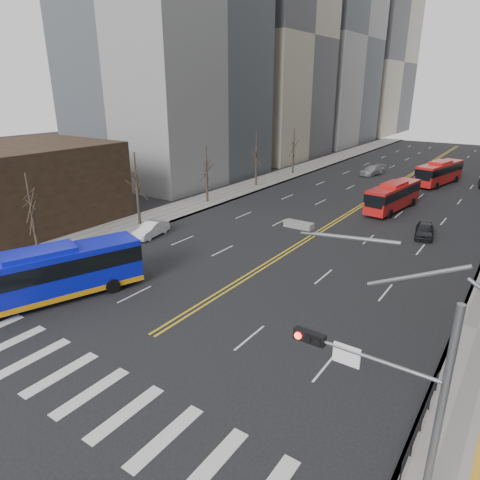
# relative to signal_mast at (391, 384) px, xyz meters

# --- Properties ---
(ground) EXTENTS (220.00, 220.00, 0.00)m
(ground) POSITION_rel_signal_mast_xyz_m (-13.77, -2.00, -4.86)
(ground) COLOR black
(sidewalk_left) EXTENTS (5.00, 130.00, 0.15)m
(sidewalk_left) POSITION_rel_signal_mast_xyz_m (-30.27, 43.00, -4.78)
(sidewalk_left) COLOR gray
(sidewalk_left) RESTS_ON ground
(crosswalk) EXTENTS (26.70, 4.00, 0.01)m
(crosswalk) POSITION_rel_signal_mast_xyz_m (-13.77, -2.00, -4.85)
(crosswalk) COLOR silver
(crosswalk) RESTS_ON ground
(centerline) EXTENTS (0.55, 100.00, 0.01)m
(centerline) POSITION_rel_signal_mast_xyz_m (-13.77, 53.00, -4.85)
(centerline) COLOR gold
(centerline) RESTS_ON ground
(office_towers) EXTENTS (83.00, 134.00, 58.00)m
(office_towers) POSITION_rel_signal_mast_xyz_m (-13.64, 66.51, 19.07)
(office_towers) COLOR gray
(office_towers) RESTS_ON ground
(storefront) EXTENTS (14.00, 18.00, 8.00)m
(storefront) POSITION_rel_signal_mast_xyz_m (-39.77, 9.97, -0.85)
(storefront) COLOR black
(storefront) RESTS_ON ground
(signal_mast) EXTENTS (5.37, 0.37, 9.39)m
(signal_mast) POSITION_rel_signal_mast_xyz_m (0.00, 0.00, 0.00)
(signal_mast) COLOR slate
(signal_mast) RESTS_ON ground
(pedestrian_railing) EXTENTS (0.06, 6.06, 1.02)m
(pedestrian_railing) POSITION_rel_signal_mast_xyz_m (0.53, 4.00, -4.03)
(pedestrian_railing) COLOR black
(pedestrian_railing) RESTS_ON sidewalk_right
(street_trees) EXTENTS (35.20, 47.20, 7.60)m
(street_trees) POSITION_rel_signal_mast_xyz_m (-20.94, 32.55, 0.02)
(street_trees) COLOR #31271E
(street_trees) RESTS_ON ground
(blue_bus) EXTENTS (6.73, 12.76, 3.65)m
(blue_bus) POSITION_rel_signal_mast_xyz_m (-22.44, 2.00, -2.94)
(blue_bus) COLOR #0D15CA
(blue_bus) RESTS_ON ground
(red_bus_near) EXTENTS (3.52, 10.29, 3.23)m
(red_bus_near) POSITION_rel_signal_mast_xyz_m (-10.26, 37.33, -3.06)
(red_bus_near) COLOR red
(red_bus_near) RESTS_ON ground
(red_bus_far) EXTENTS (4.57, 10.91, 3.39)m
(red_bus_far) POSITION_rel_signal_mast_xyz_m (-8.77, 54.93, -2.97)
(red_bus_far) COLOR red
(red_bus_far) RESTS_ON ground
(car_white) EXTENTS (2.08, 4.35, 1.37)m
(car_white) POSITION_rel_signal_mast_xyz_m (-26.27, 15.20, -4.17)
(car_white) COLOR white
(car_white) RESTS_ON ground
(car_dark_mid) EXTENTS (2.30, 4.19, 1.35)m
(car_dark_mid) POSITION_rel_signal_mast_xyz_m (-5.04, 29.64, -4.18)
(car_dark_mid) COLOR black
(car_dark_mid) RESTS_ON ground
(car_silver) EXTENTS (3.16, 5.43, 1.48)m
(car_silver) POSITION_rel_signal_mast_xyz_m (-18.94, 56.60, -4.12)
(car_silver) COLOR #97979C
(car_silver) RESTS_ON ground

